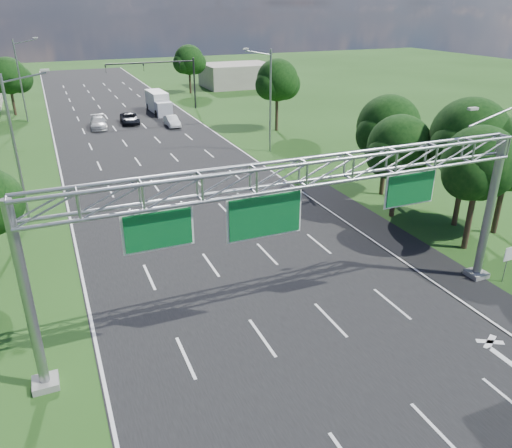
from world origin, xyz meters
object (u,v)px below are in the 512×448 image
traffic_signal (169,73)px  box_truck (158,103)px  sign_gantry (304,186)px  regulatory_sign (508,257)px

traffic_signal → box_truck: 4.41m
sign_gantry → traffic_signal: 53.51m
regulatory_sign → box_truck: (-6.94, 53.21, -0.18)m
traffic_signal → regulatory_sign: bearing=-84.8°
sign_gantry → regulatory_sign: sign_gantry is taller
regulatory_sign → box_truck: size_ratio=0.28×
box_truck → regulatory_sign: bearing=-84.3°
regulatory_sign → box_truck: bearing=97.4°
traffic_signal → sign_gantry: bearing=-97.7°
sign_gantry → regulatory_sign: (12.07, -1.02, -5.38)m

